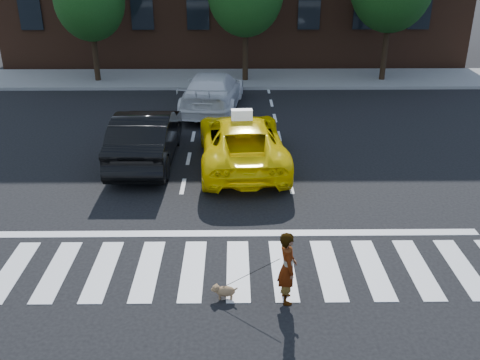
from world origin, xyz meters
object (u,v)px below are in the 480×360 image
object	(u,v)px
taxi	(242,141)
woman	(287,268)
dog	(224,291)
white_suv	(212,91)
black_sedan	(146,136)

from	to	relation	value
taxi	woman	xyz separation A→B (m)	(0.80, -7.23, -0.01)
woman	dog	bearing A→B (deg)	82.06
woman	dog	distance (m)	1.41
woman	taxi	bearing A→B (deg)	1.63
white_suv	dog	xyz separation A→B (m)	(0.69, -13.28, -0.63)
dog	woman	bearing A→B (deg)	1.81
black_sedan	taxi	bearing A→B (deg)	174.85
woman	white_suv	bearing A→B (deg)	3.63
black_sedan	white_suv	xyz separation A→B (m)	(1.95, 5.82, -0.04)
black_sedan	white_suv	bearing A→B (deg)	-108.00
white_suv	dog	world-z (taller)	white_suv
white_suv	taxi	bearing A→B (deg)	106.91
black_sedan	woman	size ratio (longest dim) A/B	3.32
taxi	woman	world-z (taller)	taxi
black_sedan	woman	world-z (taller)	black_sedan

